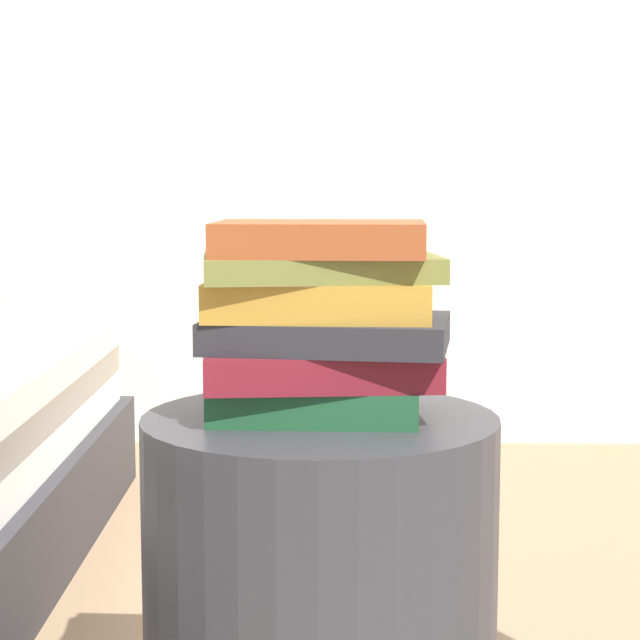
{
  "coord_description": "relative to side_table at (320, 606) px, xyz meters",
  "views": [
    {
      "loc": [
        0.02,
        -1.41,
        0.79
      ],
      "look_at": [
        0.0,
        0.0,
        0.62
      ],
      "focal_mm": 64.15,
      "sensor_mm": 36.0,
      "label": 1
    }
  ],
  "objects": [
    {
      "name": "book_olive",
      "position": [
        0.0,
        0.01,
        0.44
      ],
      "size": [
        0.31,
        0.23,
        0.03
      ],
      "primitive_type": "cube",
      "rotation": [
        0.0,
        0.0,
        0.11
      ],
      "color": "olive",
      "rests_on": "book_ochre"
    },
    {
      "name": "side_table",
      "position": [
        0.0,
        0.0,
        0.0
      ],
      "size": [
        0.45,
        0.45,
        0.5
      ],
      "primitive_type": "cylinder",
      "color": "#333338",
      "rests_on": "ground_plane"
    },
    {
      "name": "book_ochre",
      "position": [
        -0.0,
        0.01,
        0.4
      ],
      "size": [
        0.28,
        0.21,
        0.05
      ],
      "primitive_type": "cube",
      "rotation": [
        0.0,
        0.0,
        -0.05
      ],
      "color": "#B7842D",
      "rests_on": "book_charcoal"
    },
    {
      "name": "book_forest",
      "position": [
        -0.01,
        -0.0,
        0.27
      ],
      "size": [
        0.26,
        0.18,
        0.04
      ],
      "primitive_type": "cube",
      "rotation": [
        0.0,
        0.0,
        -0.04
      ],
      "color": "#1E512D",
      "rests_on": "side_table"
    },
    {
      "name": "book_maroon",
      "position": [
        -0.0,
        0.0,
        0.31
      ],
      "size": [
        0.3,
        0.21,
        0.04
      ],
      "primitive_type": "cube",
      "rotation": [
        0.0,
        0.0,
        0.09
      ],
      "color": "maroon",
      "rests_on": "book_forest"
    },
    {
      "name": "book_charcoal",
      "position": [
        0.01,
        -0.0,
        0.35
      ],
      "size": [
        0.32,
        0.23,
        0.04
      ],
      "primitive_type": "cube",
      "rotation": [
        0.0,
        0.0,
        -0.14
      ],
      "color": "#28282D",
      "rests_on": "book_maroon"
    },
    {
      "name": "wall_back",
      "position": [
        0.0,
        2.0,
        1.05
      ],
      "size": [
        7.0,
        0.08,
        2.6
      ],
      "primitive_type": "cube",
      "color": "silver",
      "rests_on": "ground_plane"
    },
    {
      "name": "book_rust",
      "position": [
        -0.0,
        -0.01,
        0.47
      ],
      "size": [
        0.26,
        0.19,
        0.04
      ],
      "primitive_type": "cube",
      "rotation": [
        0.0,
        0.0,
        -0.04
      ],
      "color": "#994723",
      "rests_on": "book_olive"
    }
  ]
}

